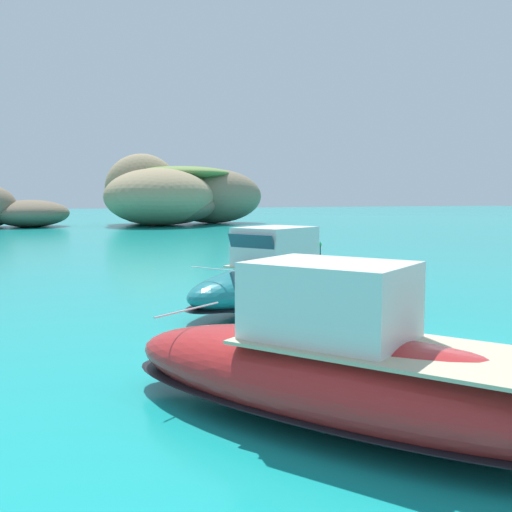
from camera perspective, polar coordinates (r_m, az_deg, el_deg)
ground_plane at (r=15.03m, az=18.26°, el=-9.66°), size 400.00×400.00×0.00m
islet_large at (r=86.74m, az=-8.06°, el=5.76°), size 28.69×24.33×10.25m
islet_small at (r=84.72m, az=-22.78°, el=4.12°), size 16.85×17.35×5.50m
motorboat_red at (r=10.34m, az=9.18°, el=-11.04°), size 7.56×9.55×2.80m
motorboat_teal at (r=21.49m, az=2.51°, el=-2.22°), size 9.88×7.22×2.85m
channel_buoy at (r=32.76m, az=6.16°, el=-0.62°), size 0.56×0.56×1.48m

